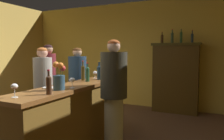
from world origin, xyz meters
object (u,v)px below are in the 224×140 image
(display_cabinet, at_px, (176,77))
(wine_bottle_pinot, at_px, (99,72))
(wine_bottle_malbec, at_px, (87,73))
(bartender, at_px, (114,93))
(wine_bottle_riesling, at_px, (49,84))
(wine_glass_front, at_px, (72,80))
(wine_glass_mid, at_px, (95,73))
(display_bottle_left, at_px, (162,38))
(display_bottle_midleft, at_px, (172,37))
(bar_counter, at_px, (74,119))
(wine_bottle_syrah, at_px, (83,72))
(wine_glass_spare, at_px, (105,72))
(patron_in_grey, at_px, (49,79))
(display_bottle_midright, at_px, (192,38))
(wine_glass_rear, at_px, (14,87))
(patron_by_cabinet, at_px, (43,90))
(flower_arrangement, at_px, (59,78))
(cheese_plate, at_px, (48,88))
(display_bottle_center, at_px, (181,37))
(patron_redhead, at_px, (78,83))

(display_cabinet, relative_size, wine_bottle_pinot, 5.32)
(wine_bottle_malbec, bearing_deg, bartender, -20.21)
(wine_bottle_riesling, height_order, wine_glass_front, wine_bottle_riesling)
(wine_bottle_riesling, bearing_deg, wine_glass_mid, 100.71)
(wine_glass_front, bearing_deg, wine_bottle_riesling, -87.67)
(wine_bottle_pinot, xyz_separation_m, display_bottle_left, (0.57, 2.25, 0.68))
(display_bottle_left, distance_m, display_bottle_midleft, 0.25)
(bar_counter, height_order, wine_bottle_syrah, wine_bottle_syrah)
(wine_bottle_syrah, height_order, display_bottle_left, display_bottle_left)
(bar_counter, height_order, wine_glass_spare, wine_glass_spare)
(bar_counter, height_order, patron_in_grey, patron_in_grey)
(display_bottle_left, distance_m, bartender, 2.91)
(wine_bottle_malbec, relative_size, display_bottle_midright, 1.03)
(wine_glass_mid, distance_m, bartender, 0.97)
(wine_glass_mid, relative_size, wine_glass_rear, 0.91)
(display_cabinet, bearing_deg, patron_by_cabinet, -120.58)
(display_cabinet, height_order, patron_in_grey, display_cabinet)
(wine_bottle_syrah, xyz_separation_m, wine_bottle_pinot, (0.20, 0.21, -0.00))
(wine_glass_mid, height_order, bartender, bartender)
(wine_bottle_riesling, xyz_separation_m, flower_arrangement, (-0.09, 0.29, 0.03))
(wine_bottle_riesling, distance_m, patron_in_grey, 2.29)
(flower_arrangement, bearing_deg, display_bottle_midleft, 76.86)
(cheese_plate, xyz_separation_m, display_bottle_center, (1.22, 3.32, 0.84))
(wine_bottle_riesling, xyz_separation_m, wine_glass_spare, (-0.08, 1.54, -0.00))
(cheese_plate, relative_size, patron_redhead, 0.10)
(wine_bottle_malbec, bearing_deg, display_bottle_midleft, 70.96)
(display_bottle_left, relative_size, display_bottle_midright, 0.96)
(wine_bottle_syrah, xyz_separation_m, wine_glass_rear, (0.11, -1.49, -0.03))
(wine_glass_spare, bearing_deg, wine_glass_mid, 174.19)
(wine_bottle_riesling, height_order, wine_glass_spare, wine_bottle_riesling)
(wine_bottle_pinot, relative_size, wine_glass_mid, 2.41)
(bar_counter, distance_m, bartender, 0.71)
(wine_bottle_riesling, xyz_separation_m, wine_glass_front, (-0.02, 0.47, -0.02))
(wine_glass_spare, relative_size, patron_redhead, 0.10)
(wine_bottle_riesling, bearing_deg, wine_bottle_pinot, 95.18)
(patron_in_grey, bearing_deg, wine_bottle_pinot, 34.53)
(wine_bottle_riesling, relative_size, wine_glass_front, 2.03)
(patron_redhead, bearing_deg, display_bottle_left, 94.92)
(wine_bottle_syrah, height_order, wine_bottle_pinot, wine_bottle_syrah)
(wine_bottle_pinot, xyz_separation_m, display_bottle_center, (1.04, 2.25, 0.71))
(bar_counter, height_order, patron_by_cabinet, patron_by_cabinet)
(wine_bottle_syrah, height_order, display_bottle_midleft, display_bottle_midleft)
(wine_glass_front, distance_m, patron_in_grey, 1.95)
(flower_arrangement, height_order, display_bottle_left, display_bottle_left)
(patron_redhead, bearing_deg, flower_arrangement, -22.71)
(wine_bottle_syrah, bearing_deg, wine_glass_front, -67.34)
(bar_counter, relative_size, flower_arrangement, 6.62)
(wine_bottle_pinot, distance_m, flower_arrangement, 1.12)
(bar_counter, distance_m, cheese_plate, 0.65)
(bar_counter, height_order, cheese_plate, cheese_plate)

